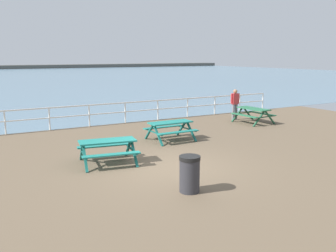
{
  "coord_description": "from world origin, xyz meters",
  "views": [
    {
      "loc": [
        -5.42,
        -9.71,
        3.46
      ],
      "look_at": [
        1.37,
        2.27,
        0.8
      ],
      "focal_mm": 39.25,
      "sensor_mm": 36.0,
      "label": 1
    }
  ],
  "objects_px": {
    "picnic_table_near_right": "(170,126)",
    "litter_bin": "(190,174)",
    "picnic_table_near_left": "(253,112)",
    "visitor": "(235,102)",
    "picnic_table_mid_centre": "(108,146)"
  },
  "relations": [
    {
      "from": "picnic_table_near_right",
      "to": "litter_bin",
      "type": "xyz_separation_m",
      "value": [
        -2.49,
        -5.31,
        -0.1
      ]
    },
    {
      "from": "picnic_table_near_right",
      "to": "picnic_table_near_left",
      "type": "bearing_deg",
      "value": 12.69
    },
    {
      "from": "visitor",
      "to": "litter_bin",
      "type": "xyz_separation_m",
      "value": [
        -8.0,
        -7.87,
        -0.47
      ]
    },
    {
      "from": "picnic_table_near_right",
      "to": "litter_bin",
      "type": "distance_m",
      "value": 5.86
    },
    {
      "from": "picnic_table_near_right",
      "to": "picnic_table_mid_centre",
      "type": "height_order",
      "value": "same"
    },
    {
      "from": "litter_bin",
      "to": "picnic_table_mid_centre",
      "type": "bearing_deg",
      "value": 105.27
    },
    {
      "from": "litter_bin",
      "to": "picnic_table_near_right",
      "type": "bearing_deg",
      "value": 64.89
    },
    {
      "from": "picnic_table_near_right",
      "to": "visitor",
      "type": "height_order",
      "value": "visitor"
    },
    {
      "from": "picnic_table_near_right",
      "to": "litter_bin",
      "type": "height_order",
      "value": "litter_bin"
    },
    {
      "from": "picnic_table_near_right",
      "to": "picnic_table_mid_centre",
      "type": "distance_m",
      "value": 3.91
    },
    {
      "from": "picnic_table_near_left",
      "to": "litter_bin",
      "type": "height_order",
      "value": "litter_bin"
    },
    {
      "from": "picnic_table_near_left",
      "to": "litter_bin",
      "type": "bearing_deg",
      "value": 126.56
    },
    {
      "from": "picnic_table_near_right",
      "to": "visitor",
      "type": "bearing_deg",
      "value": 24.72
    },
    {
      "from": "picnic_table_near_right",
      "to": "visitor",
      "type": "xyz_separation_m",
      "value": [
        5.52,
        2.56,
        0.36
      ]
    },
    {
      "from": "picnic_table_near_left",
      "to": "litter_bin",
      "type": "relative_size",
      "value": 1.96
    }
  ]
}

